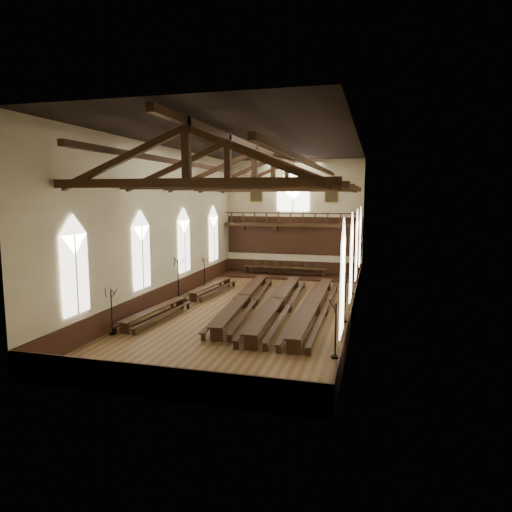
{
  "coord_description": "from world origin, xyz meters",
  "views": [
    {
      "loc": [
        7.09,
        -26.41,
        6.9
      ],
      "look_at": [
        -0.3,
        1.5,
        3.09
      ],
      "focal_mm": 32.0,
      "sensor_mm": 36.0,
      "label": 1
    }
  ],
  "objects_px": {
    "high_table": "(285,268)",
    "refectory_row_b": "(244,298)",
    "candelabrum_right_mid": "(345,307)",
    "refectory_row_a": "(187,298)",
    "candelabrum_left_far": "(204,277)",
    "candelabrum_left_mid": "(178,287)",
    "refectory_row_c": "(278,301)",
    "candelabrum_left_near": "(112,320)",
    "dais": "(285,276)",
    "candelabrum_right_near": "(335,340)",
    "candelabrum_right_far": "(352,283)",
    "refectory_row_d": "(314,304)"
  },
  "relations": [
    {
      "from": "high_table",
      "to": "refectory_row_b",
      "type": "bearing_deg",
      "value": -92.01
    },
    {
      "from": "refectory_row_b",
      "to": "candelabrum_right_mid",
      "type": "distance_m",
      "value": 6.62
    },
    {
      "from": "refectory_row_a",
      "to": "candelabrum_left_far",
      "type": "xyz_separation_m",
      "value": [
        -1.12,
        5.95,
        0.21
      ]
    },
    {
      "from": "candelabrum_left_mid",
      "to": "candelabrum_right_mid",
      "type": "xyz_separation_m",
      "value": [
        11.1,
        -2.61,
        -0.06
      ]
    },
    {
      "from": "refectory_row_c",
      "to": "high_table",
      "type": "height_order",
      "value": "high_table"
    },
    {
      "from": "refectory_row_a",
      "to": "candelabrum_left_near",
      "type": "bearing_deg",
      "value": -99.43
    },
    {
      "from": "dais",
      "to": "candelabrum_left_far",
      "type": "distance_m",
      "value": 7.61
    },
    {
      "from": "refectory_row_a",
      "to": "candelabrum_left_near",
      "type": "xyz_separation_m",
      "value": [
        -1.12,
        -6.73,
        0.23
      ]
    },
    {
      "from": "candelabrum_right_near",
      "to": "candelabrum_right_far",
      "type": "height_order",
      "value": "candelabrum_right_far"
    },
    {
      "from": "refectory_row_d",
      "to": "refectory_row_c",
      "type": "bearing_deg",
      "value": 176.53
    },
    {
      "from": "refectory_row_d",
      "to": "candelabrum_left_far",
      "type": "height_order",
      "value": "candelabrum_left_far"
    },
    {
      "from": "refectory_row_c",
      "to": "dais",
      "type": "height_order",
      "value": "refectory_row_c"
    },
    {
      "from": "candelabrum_left_mid",
      "to": "candelabrum_right_far",
      "type": "xyz_separation_m",
      "value": [
        11.1,
        4.83,
        -0.08
      ]
    },
    {
      "from": "refectory_row_c",
      "to": "candelabrum_left_near",
      "type": "distance_m",
      "value": 9.71
    },
    {
      "from": "high_table",
      "to": "candelabrum_right_far",
      "type": "distance_m",
      "value": 8.09
    },
    {
      "from": "refectory_row_b",
      "to": "candelabrum_left_far",
      "type": "xyz_separation_m",
      "value": [
        -4.77,
        5.44,
        0.13
      ]
    },
    {
      "from": "refectory_row_b",
      "to": "candelabrum_left_far",
      "type": "relative_size",
      "value": 6.44
    },
    {
      "from": "refectory_row_a",
      "to": "candelabrum_right_near",
      "type": "bearing_deg",
      "value": -35.94
    },
    {
      "from": "refectory_row_d",
      "to": "candelabrum_left_far",
      "type": "distance_m",
      "value": 11.1
    },
    {
      "from": "refectory_row_a",
      "to": "candelabrum_left_mid",
      "type": "distance_m",
      "value": 1.68
    },
    {
      "from": "candelabrum_right_near",
      "to": "candelabrum_right_mid",
      "type": "distance_m",
      "value": 5.82
    },
    {
      "from": "refectory_row_c",
      "to": "high_table",
      "type": "relative_size",
      "value": 2.08
    },
    {
      "from": "refectory_row_a",
      "to": "refectory_row_b",
      "type": "relative_size",
      "value": 0.93
    },
    {
      "from": "refectory_row_b",
      "to": "refectory_row_c",
      "type": "height_order",
      "value": "refectory_row_c"
    },
    {
      "from": "candelabrum_right_far",
      "to": "refectory_row_c",
      "type": "bearing_deg",
      "value": -123.7
    },
    {
      "from": "refectory_row_c",
      "to": "refectory_row_d",
      "type": "xyz_separation_m",
      "value": [
        2.2,
        -0.13,
        -0.01
      ]
    },
    {
      "from": "refectory_row_b",
      "to": "candelabrum_left_near",
      "type": "xyz_separation_m",
      "value": [
        -4.77,
        -7.24,
        0.16
      ]
    },
    {
      "from": "dais",
      "to": "candelabrum_right_near",
      "type": "bearing_deg",
      "value": -72.41
    },
    {
      "from": "refectory_row_a",
      "to": "candelabrum_right_far",
      "type": "bearing_deg",
      "value": 31.1
    },
    {
      "from": "candelabrum_right_near",
      "to": "refectory_row_d",
      "type": "bearing_deg",
      "value": 104.68
    },
    {
      "from": "refectory_row_d",
      "to": "candelabrum_left_near",
      "type": "bearing_deg",
      "value": -144.74
    },
    {
      "from": "refectory_row_b",
      "to": "refectory_row_c",
      "type": "xyz_separation_m",
      "value": [
        2.28,
        -0.56,
        0.04
      ]
    },
    {
      "from": "refectory_row_a",
      "to": "candelabrum_right_near",
      "type": "relative_size",
      "value": 5.4
    },
    {
      "from": "refectory_row_d",
      "to": "candelabrum_left_mid",
      "type": "relative_size",
      "value": 5.18
    },
    {
      "from": "refectory_row_c",
      "to": "high_table",
      "type": "distance_m",
      "value": 11.72
    },
    {
      "from": "candelabrum_left_near",
      "to": "candelabrum_right_mid",
      "type": "height_order",
      "value": "candelabrum_right_mid"
    },
    {
      "from": "refectory_row_b",
      "to": "dais",
      "type": "xyz_separation_m",
      "value": [
        0.39,
        11.0,
        -0.47
      ]
    },
    {
      "from": "refectory_row_a",
      "to": "refectory_row_c",
      "type": "xyz_separation_m",
      "value": [
        5.93,
        -0.05,
        0.11
      ]
    },
    {
      "from": "high_table",
      "to": "refectory_row_c",
      "type": "bearing_deg",
      "value": -80.71
    },
    {
      "from": "dais",
      "to": "high_table",
      "type": "bearing_deg",
      "value": 180.0
    },
    {
      "from": "high_table",
      "to": "candelabrum_right_far",
      "type": "bearing_deg",
      "value": -42.73
    },
    {
      "from": "high_table",
      "to": "candelabrum_right_mid",
      "type": "xyz_separation_m",
      "value": [
        5.94,
        -12.92,
        0.06
      ]
    },
    {
      "from": "refectory_row_a",
      "to": "high_table",
      "type": "height_order",
      "value": "high_table"
    },
    {
      "from": "candelabrum_left_mid",
      "to": "candelabrum_right_near",
      "type": "bearing_deg",
      "value": -37.22
    },
    {
      "from": "refectory_row_d",
      "to": "candelabrum_left_mid",
      "type": "bearing_deg",
      "value": 171.53
    },
    {
      "from": "dais",
      "to": "candelabrum_right_mid",
      "type": "xyz_separation_m",
      "value": [
        5.94,
        -12.92,
        0.73
      ]
    },
    {
      "from": "refectory_row_c",
      "to": "dais",
      "type": "relative_size",
      "value": 1.33
    },
    {
      "from": "dais",
      "to": "candelabrum_left_near",
      "type": "bearing_deg",
      "value": -105.79
    },
    {
      "from": "refectory_row_a",
      "to": "candelabrum_left_near",
      "type": "height_order",
      "value": "candelabrum_left_near"
    },
    {
      "from": "candelabrum_left_near",
      "to": "candelabrum_right_near",
      "type": "bearing_deg",
      "value": -2.63
    }
  ]
}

